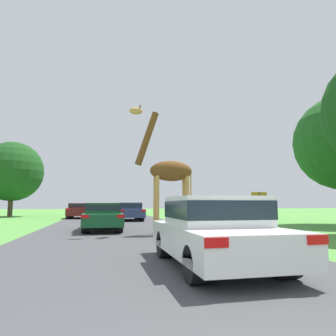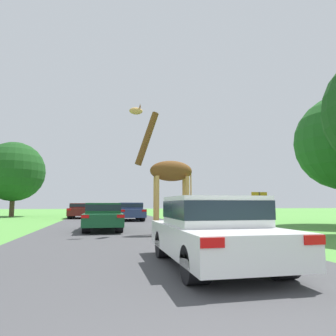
# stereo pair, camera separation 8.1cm
# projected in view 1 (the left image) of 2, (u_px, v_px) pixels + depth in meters

# --- Properties ---
(road) EXTENTS (7.91, 120.00, 0.00)m
(road) POSITION_uv_depth(u_px,v_px,m) (111.00, 217.00, 29.98)
(road) COLOR #424244
(road) RESTS_ON ground
(giraffe_near_road) EXTENTS (2.68, 0.81, 5.43)m
(giraffe_near_road) POSITION_uv_depth(u_px,v_px,m) (167.00, 172.00, 12.45)
(giraffe_near_road) COLOR tan
(giraffe_near_road) RESTS_ON ground
(car_lead_maroon) EXTENTS (1.89, 4.07, 1.40)m
(car_lead_maroon) POSITION_uv_depth(u_px,v_px,m) (215.00, 229.00, 6.11)
(car_lead_maroon) COLOR silver
(car_lead_maroon) RESTS_ON ground
(car_queue_right) EXTENTS (1.74, 4.44, 1.30)m
(car_queue_right) POSITION_uv_depth(u_px,v_px,m) (103.00, 215.00, 14.33)
(car_queue_right) COLOR #144C28
(car_queue_right) RESTS_ON ground
(car_queue_left) EXTENTS (1.87, 4.74, 1.35)m
(car_queue_left) POSITION_uv_depth(u_px,v_px,m) (130.00, 211.00, 23.17)
(car_queue_left) COLOR navy
(car_queue_left) RESTS_ON ground
(car_far_ahead) EXTENTS (1.97, 4.26, 1.32)m
(car_far_ahead) POSITION_uv_depth(u_px,v_px,m) (80.00, 210.00, 26.65)
(car_far_ahead) COLOR #561914
(car_far_ahead) RESTS_ON ground
(tree_centre_back) EXTENTS (5.96, 5.96, 7.48)m
(tree_centre_back) POSITION_uv_depth(u_px,v_px,m) (12.00, 171.00, 29.98)
(tree_centre_back) COLOR #4C3828
(tree_centre_back) RESTS_ON ground
(sign_post) EXTENTS (0.70, 0.08, 1.74)m
(sign_post) POSITION_uv_depth(u_px,v_px,m) (259.00, 205.00, 12.46)
(sign_post) COLOR #4C3823
(sign_post) RESTS_ON ground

